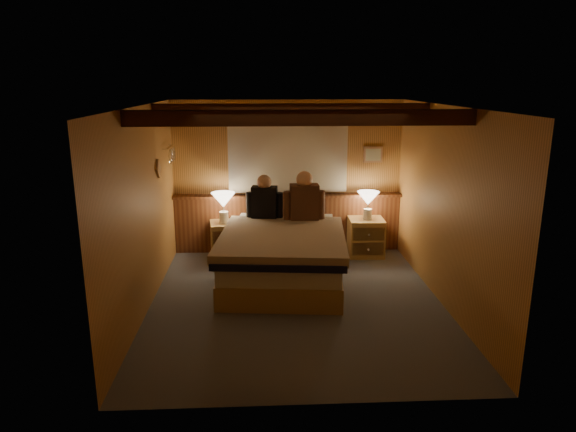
{
  "coord_description": "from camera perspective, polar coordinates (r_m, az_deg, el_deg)",
  "views": [
    {
      "loc": [
        -0.41,
        -5.91,
        2.67
      ],
      "look_at": [
        -0.08,
        0.4,
        1.01
      ],
      "focal_mm": 32.0,
      "sensor_mm": 36.0,
      "label": 1
    }
  ],
  "objects": [
    {
      "name": "person_right",
      "position": [
        7.45,
        1.82,
        1.84
      ],
      "size": [
        0.61,
        0.25,
        0.74
      ],
      "rotation": [
        0.0,
        0.0,
        0.03
      ],
      "color": "#4C2E1E",
      "rests_on": "bed"
    },
    {
      "name": "nightstand_right",
      "position": [
        8.16,
        8.64,
        -2.34
      ],
      "size": [
        0.55,
        0.5,
        0.59
      ],
      "rotation": [
        0.0,
        0.0,
        -0.03
      ],
      "color": "tan",
      "rests_on": "floor"
    },
    {
      "name": "wall_back",
      "position": [
        8.15,
        -0.04,
        4.36
      ],
      "size": [
        3.6,
        0.0,
        3.6
      ],
      "primitive_type": "plane",
      "rotation": [
        1.57,
        0.0,
        0.0
      ],
      "color": "#D1934B",
      "rests_on": "floor"
    },
    {
      "name": "ceiling_beams",
      "position": [
        6.08,
        0.91,
        11.34
      ],
      "size": [
        3.6,
        1.65,
        0.16
      ],
      "color": "#3F1D0F",
      "rests_on": "ceiling"
    },
    {
      "name": "ceiling",
      "position": [
        5.93,
        1.01,
        12.12
      ],
      "size": [
        4.2,
        4.2,
        0.0
      ],
      "primitive_type": "plane",
      "rotation": [
        3.14,
        0.0,
        0.0
      ],
      "color": "#C38C49",
      "rests_on": "wall_back"
    },
    {
      "name": "wainscot",
      "position": [
        8.25,
        -0.02,
        -0.61
      ],
      "size": [
        3.6,
        0.23,
        0.94
      ],
      "color": "brown",
      "rests_on": "wall_back"
    },
    {
      "name": "floor",
      "position": [
        6.5,
        0.92,
        -9.53
      ],
      "size": [
        4.2,
        4.2,
        0.0
      ],
      "primitive_type": "plane",
      "color": "#4C525B",
      "rests_on": "ground"
    },
    {
      "name": "bed",
      "position": [
        6.97,
        -0.57,
        -4.5
      ],
      "size": [
        1.81,
        2.24,
        0.72
      ],
      "rotation": [
        0.0,
        0.0,
        -0.1
      ],
      "color": "tan",
      "rests_on": "floor"
    },
    {
      "name": "coat_rail",
      "position": [
        7.66,
        -12.88,
        6.86
      ],
      "size": [
        0.05,
        0.55,
        0.24
      ],
      "color": "silver",
      "rests_on": "wall_left"
    },
    {
      "name": "person_left",
      "position": [
        7.56,
        -2.64,
        1.79
      ],
      "size": [
        0.54,
        0.26,
        0.67
      ],
      "rotation": [
        0.0,
        0.0,
        -0.13
      ],
      "color": "black",
      "rests_on": "bed"
    },
    {
      "name": "wall_front",
      "position": [
        4.1,
        2.97,
        -6.3
      ],
      "size": [
        3.6,
        0.0,
        3.6
      ],
      "primitive_type": "plane",
      "rotation": [
        -1.57,
        0.0,
        0.0
      ],
      "color": "#D1934B",
      "rests_on": "floor"
    },
    {
      "name": "wall_right",
      "position": [
        6.48,
        17.06,
        0.96
      ],
      "size": [
        0.0,
        4.2,
        4.2
      ],
      "primitive_type": "plane",
      "rotation": [
        1.57,
        0.0,
        -1.57
      ],
      "color": "#D1934B",
      "rests_on": "floor"
    },
    {
      "name": "nightstand_left",
      "position": [
        8.03,
        -6.72,
        -2.65
      ],
      "size": [
        0.57,
        0.53,
        0.56
      ],
      "rotation": [
        0.0,
        0.0,
        0.14
      ],
      "color": "tan",
      "rests_on": "floor"
    },
    {
      "name": "framed_print",
      "position": [
        8.25,
        9.43,
        6.75
      ],
      "size": [
        0.3,
        0.04,
        0.25
      ],
      "color": "tan",
      "rests_on": "wall_back"
    },
    {
      "name": "lamp_left",
      "position": [
        7.85,
        -7.19,
        1.58
      ],
      "size": [
        0.36,
        0.36,
        0.47
      ],
      "color": "white",
      "rests_on": "nightstand_left"
    },
    {
      "name": "lamp_right",
      "position": [
        7.99,
        8.89,
        1.77
      ],
      "size": [
        0.34,
        0.34,
        0.44
      ],
      "color": "white",
      "rests_on": "nightstand_right"
    },
    {
      "name": "duffel_bag",
      "position": [
        7.32,
        -5.97,
        -5.46
      ],
      "size": [
        0.49,
        0.3,
        0.35
      ],
      "rotation": [
        0.0,
        0.0,
        -0.03
      ],
      "color": "black",
      "rests_on": "floor"
    },
    {
      "name": "wall_left",
      "position": [
        6.24,
        -15.75,
        0.56
      ],
      "size": [
        0.0,
        4.2,
        4.2
      ],
      "primitive_type": "plane",
      "rotation": [
        1.57,
        0.0,
        1.57
      ],
      "color": "#D1934B",
      "rests_on": "floor"
    },
    {
      "name": "curtain_window",
      "position": [
        8.03,
        -0.02,
        6.52
      ],
      "size": [
        2.18,
        0.09,
        1.11
      ],
      "color": "#3F1D0F",
      "rests_on": "wall_back"
    }
  ]
}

